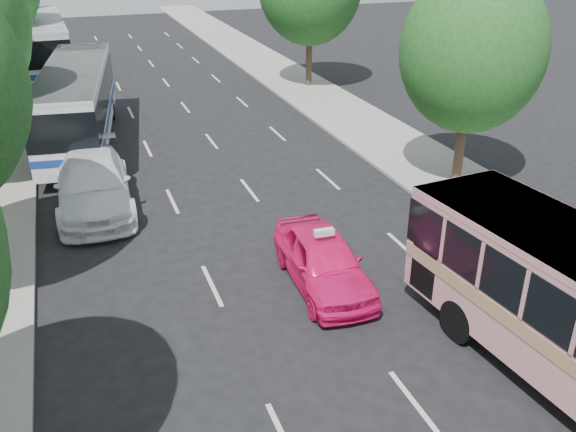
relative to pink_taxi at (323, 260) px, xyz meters
name	(u,v)px	position (x,y,z in m)	size (l,w,h in m)	color
ground	(333,358)	(-1.00, -3.00, -0.77)	(120.00, 120.00, 0.00)	black
sidewalk_right	(327,103)	(7.50, 17.00, -0.71)	(4.00, 90.00, 0.12)	#9E998E
tree_right_near	(476,45)	(7.78, 4.94, 4.43)	(5.10, 5.10, 7.95)	#38281E
pink_taxi	(323,260)	(0.00, 0.00, 0.00)	(1.82, 4.52, 1.54)	#FF166F
white_pickup	(93,184)	(-5.50, 7.38, 0.12)	(2.49, 6.12, 1.77)	white
tour_coach_front	(77,99)	(-5.51, 14.56, 1.31)	(4.05, 11.79, 3.46)	white
tour_coach_rear	(43,42)	(-6.83, 29.13, 1.44)	(3.05, 12.33, 3.67)	silver
taxi_roof_sign	(324,232)	(0.00, 0.00, 0.86)	(0.55, 0.18, 0.18)	silver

